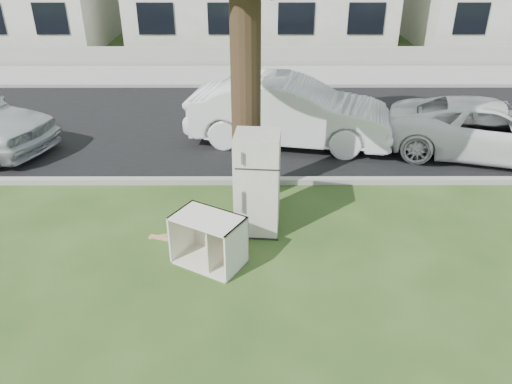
{
  "coord_description": "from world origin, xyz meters",
  "views": [
    {
      "loc": [
        -0.23,
        -6.94,
        4.82
      ],
      "look_at": [
        -0.22,
        0.6,
        0.78
      ],
      "focal_mm": 35.0,
      "sensor_mm": 36.0,
      "label": 1
    }
  ],
  "objects_px": {
    "cabinet": "(209,240)",
    "car_center": "(289,111)",
    "fridge": "(257,184)",
    "car_right": "(491,130)"
  },
  "relations": [
    {
      "from": "fridge",
      "to": "car_center",
      "type": "distance_m",
      "value": 4.13
    },
    {
      "from": "fridge",
      "to": "cabinet",
      "type": "bearing_deg",
      "value": -122.22
    },
    {
      "from": "cabinet",
      "to": "fridge",
      "type": "bearing_deg",
      "value": 82.95
    },
    {
      "from": "fridge",
      "to": "car_right",
      "type": "distance_m",
      "value": 6.34
    },
    {
      "from": "cabinet",
      "to": "car_center",
      "type": "height_order",
      "value": "car_center"
    },
    {
      "from": "cabinet",
      "to": "car_center",
      "type": "xyz_separation_m",
      "value": [
        1.58,
        5.06,
        0.39
      ]
    },
    {
      "from": "fridge",
      "to": "cabinet",
      "type": "relative_size",
      "value": 1.68
    },
    {
      "from": "cabinet",
      "to": "car_right",
      "type": "height_order",
      "value": "car_right"
    },
    {
      "from": "cabinet",
      "to": "car_center",
      "type": "distance_m",
      "value": 5.31
    },
    {
      "from": "car_center",
      "to": "car_right",
      "type": "relative_size",
      "value": 1.06
    }
  ]
}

